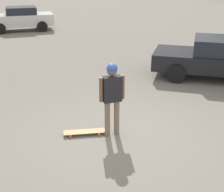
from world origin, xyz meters
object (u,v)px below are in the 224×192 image
Objects in this scene: car_parked_far at (21,18)px; car_parked_near at (221,58)px; person at (112,92)px; skateboard at (85,132)px.

car_parked_near is at bearing 117.82° from car_parked_far.
person reaches higher than car_parked_near.
person is 5.62m from car_parked_near.
person is 0.41× the size of car_parked_far.
car_parked_far is (-2.13, -14.28, 0.69)m from skateboard.
car_parked_near is at bearing 27.58° from person.
person is 1.74× the size of skateboard.
skateboard is (0.56, -0.32, -1.02)m from person.
skateboard is at bearing 159.73° from person.
car_parked_far reaches higher than car_parked_near.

